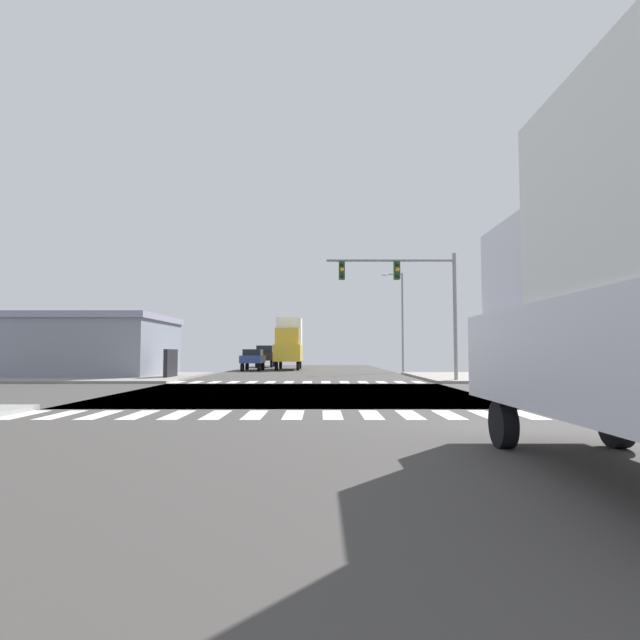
# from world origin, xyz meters

# --- Properties ---
(ground) EXTENTS (90.00, 90.00, 0.05)m
(ground) POSITION_xyz_m (0.00, 0.00, -0.03)
(ground) COLOR #413E3B
(sidewalk_corner_ne) EXTENTS (12.00, 12.00, 0.14)m
(sidewalk_corner_ne) POSITION_xyz_m (13.00, 12.00, 0.07)
(sidewalk_corner_ne) COLOR gray
(sidewalk_corner_ne) RESTS_ON ground
(sidewalk_corner_nw) EXTENTS (12.00, 12.00, 0.14)m
(sidewalk_corner_nw) POSITION_xyz_m (-13.00, 12.00, 0.07)
(sidewalk_corner_nw) COLOR gray
(sidewalk_corner_nw) RESTS_ON ground
(crosswalk_near) EXTENTS (13.50, 2.00, 0.01)m
(crosswalk_near) POSITION_xyz_m (-0.25, -7.30, 0.00)
(crosswalk_near) COLOR silver
(crosswalk_near) RESTS_ON ground
(crosswalk_far) EXTENTS (13.50, 2.00, 0.01)m
(crosswalk_far) POSITION_xyz_m (-0.25, 7.30, 0.00)
(crosswalk_far) COLOR silver
(crosswalk_far) RESTS_ON ground
(traffic_signal_mast) EXTENTS (7.10, 0.55, 7.04)m
(traffic_signal_mast) POSITION_xyz_m (5.62, 7.27, 5.21)
(traffic_signal_mast) COLOR gray
(traffic_signal_mast) RESTS_ON ground
(street_lamp) EXTENTS (1.78, 0.32, 8.08)m
(street_lamp) POSITION_xyz_m (7.40, 21.23, 4.83)
(street_lamp) COLOR gray
(street_lamp) RESTS_ON ground
(bank_building) EXTENTS (14.67, 9.11, 4.08)m
(bank_building) POSITION_xyz_m (-16.04, 14.03, 2.05)
(bank_building) COLOR gray
(bank_building) RESTS_ON ground
(sedan_nearside_1) EXTENTS (1.80, 4.30, 1.88)m
(sedan_nearside_1) POSITION_xyz_m (-5.00, 25.13, 1.12)
(sedan_nearside_1) COLOR black
(sedan_nearside_1) RESTS_ON ground
(suv_crossing_1) EXTENTS (1.96, 4.60, 2.34)m
(suv_crossing_1) POSITION_xyz_m (-5.00, 35.87, 1.39)
(suv_crossing_1) COLOR black
(suv_crossing_1) RESTS_ON ground
(box_truck_trailing_2) EXTENTS (2.40, 7.20, 4.85)m
(box_truck_trailing_2) POSITION_xyz_m (-2.00, 28.22, 2.56)
(box_truck_trailing_2) COLOR black
(box_truck_trailing_2) RESTS_ON ground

